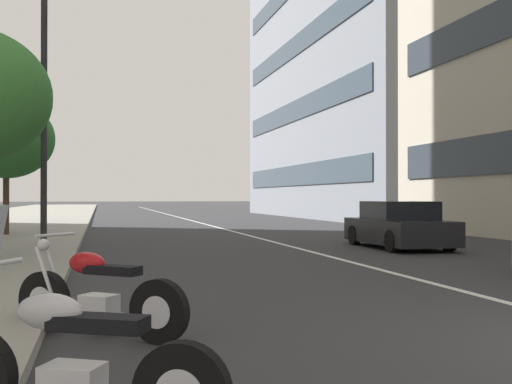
# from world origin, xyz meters

# --- Properties ---
(lane_centre_stripe) EXTENTS (110.00, 0.16, 0.01)m
(lane_centre_stripe) POSITION_xyz_m (35.00, 0.00, 0.00)
(lane_centre_stripe) COLOR silver
(lane_centre_stripe) RESTS_ON ground
(motorcycle_nearest_camera) EXTENTS (1.10, 1.95, 1.47)m
(motorcycle_nearest_camera) POSITION_xyz_m (-0.37, 5.89, 0.44)
(motorcycle_nearest_camera) COLOR black
(motorcycle_nearest_camera) RESTS_ON ground
(motorcycle_under_tarp) EXTENTS (1.49, 1.81, 1.12)m
(motorcycle_under_tarp) POSITION_xyz_m (2.38, 5.71, 0.43)
(motorcycle_under_tarp) COLOR black
(motorcycle_under_tarp) RESTS_ON ground
(car_far_down_avenue) EXTENTS (4.27, 2.04, 1.39)m
(car_far_down_avenue) POSITION_xyz_m (12.25, -2.96, 0.64)
(car_far_down_avenue) COLOR black
(car_far_down_avenue) RESTS_ON ground
(street_lamp_with_banners) EXTENTS (1.26, 2.51, 9.13)m
(street_lamp_with_banners) POSITION_xyz_m (13.97, 6.92, 5.50)
(street_lamp_with_banners) COLOR #232326
(street_lamp_with_banners) RESTS_ON sidewalk_right_plaza
(street_tree_near_plaza_corner) EXTENTS (3.46, 3.46, 5.00)m
(street_tree_near_plaza_corner) POSITION_xyz_m (19.71, 9.05, 3.67)
(street_tree_near_plaza_corner) COLOR #473323
(street_tree_near_plaza_corner) RESTS_ON sidewalk_right_plaza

